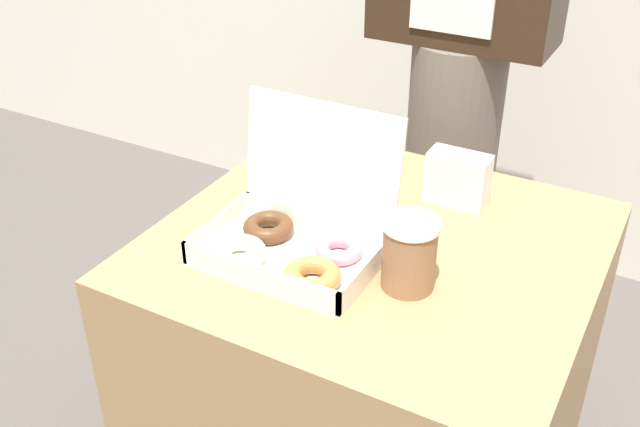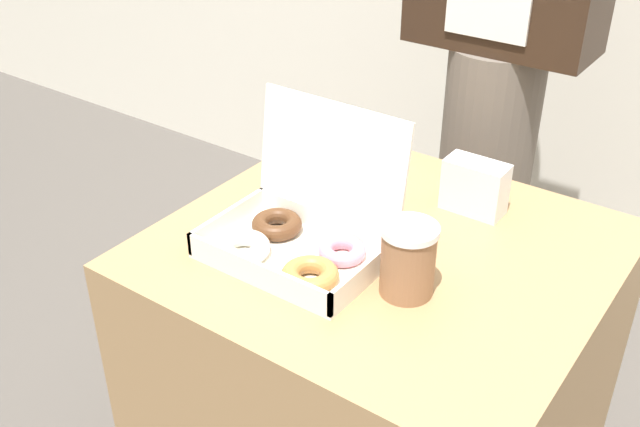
% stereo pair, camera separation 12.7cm
% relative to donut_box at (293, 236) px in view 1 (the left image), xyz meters
% --- Properties ---
extents(table, '(0.82, 0.77, 0.75)m').
position_rel_donut_box_xyz_m(table, '(0.11, 0.13, -0.42)').
color(table, '#99754C').
rests_on(table, ground_plane).
extents(donut_box, '(0.32, 0.26, 0.27)m').
position_rel_donut_box_xyz_m(donut_box, '(0.00, 0.00, 0.00)').
color(donut_box, white).
rests_on(donut_box, table).
extents(coffee_cup, '(0.10, 0.10, 0.13)m').
position_rel_donut_box_xyz_m(coffee_cup, '(0.22, 0.02, 0.02)').
color(coffee_cup, '#8C6042').
rests_on(coffee_cup, table).
extents(napkin_holder, '(0.13, 0.06, 0.11)m').
position_rel_donut_box_xyz_m(napkin_holder, '(0.20, 0.34, 0.01)').
color(napkin_holder, silver).
rests_on(napkin_holder, table).
extents(person_customer, '(0.46, 0.25, 1.77)m').
position_rel_donut_box_xyz_m(person_customer, '(0.02, 0.82, 0.17)').
color(person_customer, '#665B51').
rests_on(person_customer, ground_plane).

